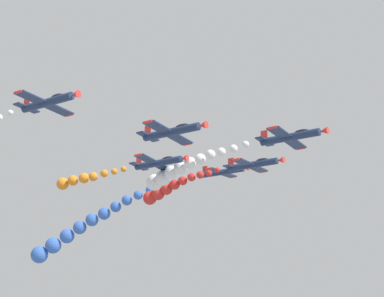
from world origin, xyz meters
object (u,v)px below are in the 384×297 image
at_px(airplane_right_inner, 172,132).
at_px(airplane_right_outer, 224,172).
at_px(airplane_lead, 291,137).
at_px(airplane_left_inner, 253,164).
at_px(airplane_left_outer, 159,163).
at_px(airplane_trailing, 48,102).

xyz_separation_m(airplane_right_inner, airplane_right_outer, (-34.85, -12.84, 3.51)).
relative_size(airplane_lead, airplane_left_inner, 1.00).
height_order(airplane_left_inner, airplane_right_outer, airplane_right_outer).
bearing_deg(airplane_right_inner, airplane_right_outer, -159.78).
xyz_separation_m(airplane_lead, airplane_right_inner, (12.33, -11.83, -0.40)).
xyz_separation_m(airplane_left_inner, airplane_right_inner, (22.66, -0.18, -0.35)).
distance_m(airplane_left_outer, airplane_trailing, 23.99).
distance_m(airplane_right_inner, airplane_right_outer, 37.30).
distance_m(airplane_lead, airplane_right_outer, 33.54).
distance_m(airplane_right_inner, airplane_left_outer, 16.94).
xyz_separation_m(airplane_left_inner, airplane_right_outer, (-12.18, -13.01, 3.15)).
relative_size(airplane_left_inner, airplane_right_outer, 1.00).
bearing_deg(airplane_right_outer, airplane_lead, 47.62).
relative_size(airplane_left_inner, airplane_right_inner, 1.00).
relative_size(airplane_left_inner, airplane_trailing, 1.00).
relative_size(airplane_left_inner, airplane_left_outer, 1.00).
distance_m(airplane_left_inner, airplane_right_outer, 18.10).
height_order(airplane_lead, airplane_trailing, airplane_trailing).
bearing_deg(airplane_lead, airplane_right_inner, -43.81).
distance_m(airplane_lead, airplane_right_inner, 17.10).
xyz_separation_m(airplane_right_outer, airplane_trailing, (46.20, 0.58, -0.20)).
relative_size(airplane_right_inner, airplane_left_outer, 1.00).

